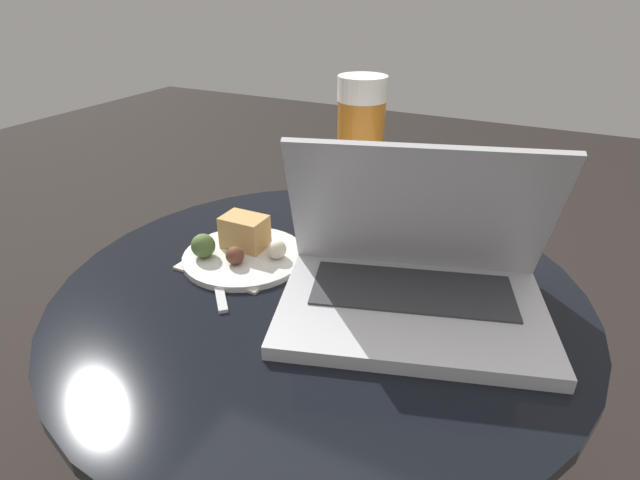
% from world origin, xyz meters
% --- Properties ---
extents(table, '(0.71, 0.71, 0.49)m').
position_xyz_m(table, '(0.00, 0.00, 0.37)').
color(table, '#9E9EA3').
rests_on(table, ground_plane).
extents(napkin, '(0.14, 0.10, 0.00)m').
position_xyz_m(napkin, '(-0.14, -0.01, 0.50)').
color(napkin, silver).
rests_on(napkin, table).
extents(laptop, '(0.37, 0.30, 0.21)m').
position_xyz_m(laptop, '(0.13, 0.01, 0.54)').
color(laptop, silver).
rests_on(laptop, table).
extents(beer_glass, '(0.07, 0.07, 0.25)m').
position_xyz_m(beer_glass, '(-0.01, 0.16, 0.62)').
color(beer_glass, '#C6701E').
rests_on(beer_glass, table).
extents(snack_plate, '(0.18, 0.18, 0.06)m').
position_xyz_m(snack_plate, '(-0.14, 0.02, 0.51)').
color(snack_plate, silver).
rests_on(snack_plate, table).
extents(fork, '(0.13, 0.14, 0.01)m').
position_xyz_m(fork, '(-0.15, -0.03, 0.50)').
color(fork, silver).
rests_on(fork, table).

